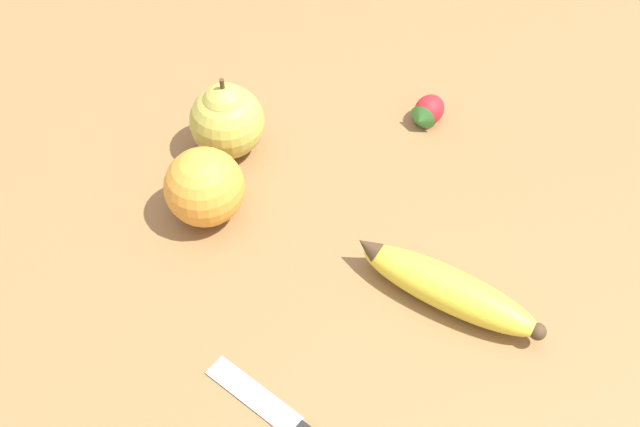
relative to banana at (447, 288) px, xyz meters
The scene contains 6 objects.
ground_plane 0.08m from the banana, 139.76° to the left, with size 3.00×3.00×0.00m, color olive.
banana is the anchor object (origin of this frame).
orange 0.26m from the banana, 143.32° to the left, with size 0.08×0.08×0.08m.
pear 0.30m from the banana, 125.29° to the left, with size 0.08×0.08×0.10m.
strawberry 0.25m from the banana, 76.80° to the left, with size 0.06×0.05×0.03m.
paring_knife 0.19m from the banana, 150.41° to the right, with size 0.13×0.15×0.01m.
Camera 1 is at (-0.14, -0.41, 0.62)m, focal length 42.00 mm.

